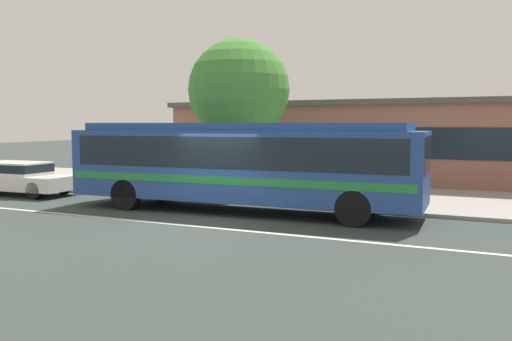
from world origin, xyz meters
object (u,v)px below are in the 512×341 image
(pedestrian_walking_along_curb, at_px, (319,171))
(transit_bus, at_px, (241,160))
(street_tree_near_stop, at_px, (239,90))
(sedan_behind_bus, at_px, (17,176))
(pedestrian_waiting_near_sign, at_px, (190,165))
(bus_stop_sign, at_px, (410,155))

(pedestrian_walking_along_curb, bearing_deg, transit_bus, -122.57)
(pedestrian_walking_along_curb, xyz_separation_m, street_tree_near_stop, (-3.97, 1.76, 3.00))
(sedan_behind_bus, xyz_separation_m, pedestrian_walking_along_curb, (11.53, 2.67, 0.41))
(pedestrian_waiting_near_sign, relative_size, street_tree_near_stop, 0.28)
(street_tree_near_stop, bearing_deg, transit_bus, -62.69)
(sedan_behind_bus, bearing_deg, transit_bus, 0.15)
(bus_stop_sign, distance_m, street_tree_near_stop, 7.89)
(pedestrian_waiting_near_sign, distance_m, bus_stop_sign, 9.01)
(transit_bus, relative_size, street_tree_near_stop, 1.86)
(transit_bus, relative_size, pedestrian_walking_along_curb, 6.53)
(transit_bus, xyz_separation_m, bus_stop_sign, (4.86, 1.97, 0.18))
(pedestrian_walking_along_curb, relative_size, street_tree_near_stop, 0.29)
(transit_bus, relative_size, pedestrian_waiting_near_sign, 6.73)
(pedestrian_waiting_near_sign, height_order, pedestrian_walking_along_curb, pedestrian_walking_along_curb)
(sedan_behind_bus, bearing_deg, pedestrian_walking_along_curb, 13.05)
(bus_stop_sign, bearing_deg, sedan_behind_bus, -172.26)
(bus_stop_sign, bearing_deg, pedestrian_walking_along_curb, 168.00)
(sedan_behind_bus, relative_size, street_tree_near_stop, 0.77)
(transit_bus, distance_m, pedestrian_walking_along_curb, 3.18)
(pedestrian_walking_along_curb, bearing_deg, street_tree_near_stop, 156.07)
(sedan_behind_bus, distance_m, bus_stop_sign, 14.88)
(pedestrian_waiting_near_sign, bearing_deg, pedestrian_walking_along_curb, -7.76)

